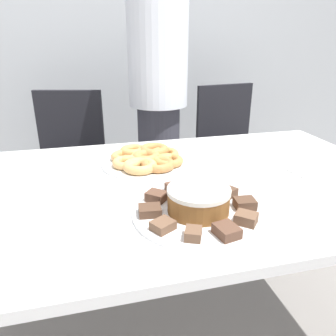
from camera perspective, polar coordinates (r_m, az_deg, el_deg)
wall_back at (r=2.55m, az=-8.28°, el=23.81°), size 8.00×0.05×2.60m
table at (r=1.14m, az=2.19°, el=-6.28°), size 1.56×0.94×0.75m
person_standing at (r=1.80m, az=-1.70°, el=13.28°), size 0.31×0.31×1.75m
office_chair_left at (r=2.02m, az=-16.93°, el=-1.26°), size 0.53×0.53×0.92m
office_chair_right at (r=2.21m, az=11.18°, el=1.32°), size 0.49×0.49×0.92m
plate_cake at (r=0.91m, az=5.25°, el=-7.74°), size 0.36×0.36×0.01m
plate_donuts at (r=1.25m, az=-3.77°, el=0.92°), size 0.34×0.34×0.01m
frosted_cake at (r=0.89m, az=5.33°, el=-5.53°), size 0.17×0.17×0.07m
lamington_0 at (r=0.95m, az=-2.07°, el=-4.94°), size 0.07×0.07×0.03m
lamington_1 at (r=0.88m, az=-3.17°, el=-7.40°), size 0.06×0.06×0.02m
lamington_2 at (r=0.82m, az=-0.90°, el=-9.95°), size 0.07×0.07×0.02m
lamington_3 at (r=0.79m, az=4.41°, el=-11.34°), size 0.05×0.06×0.02m
lamington_4 at (r=0.81m, az=10.19°, el=-10.72°), size 0.06×0.07×0.03m
lamington_5 at (r=0.86m, az=13.44°, el=-8.52°), size 0.07×0.07×0.03m
lamington_6 at (r=0.94m, az=13.22°, el=-6.03°), size 0.06×0.05×0.03m
lamington_7 at (r=0.99m, az=10.30°, el=-4.17°), size 0.07×0.06×0.02m
lamington_8 at (r=1.02m, az=5.95°, el=-3.24°), size 0.07×0.07×0.02m
lamington_9 at (r=1.00m, az=1.40°, el=-3.54°), size 0.06×0.07×0.02m
donut_0 at (r=1.24m, az=-3.79°, el=1.89°), size 0.11×0.11×0.04m
donut_1 at (r=1.16m, az=-4.91°, el=0.35°), size 0.12×0.12×0.03m
donut_2 at (r=1.18m, az=-1.73°, el=0.63°), size 0.12×0.12×0.03m
donut_3 at (r=1.22m, az=0.01°, el=1.30°), size 0.11×0.11×0.03m
donut_4 at (r=1.29m, az=-0.68°, el=2.48°), size 0.12×0.12×0.03m
donut_5 at (r=1.31m, az=-2.46°, el=3.08°), size 0.12×0.12×0.04m
donut_6 at (r=1.32m, az=-6.11°, el=3.01°), size 0.10×0.10×0.03m
donut_7 at (r=1.27m, az=-7.54°, el=2.05°), size 0.11×0.11×0.03m
donut_8 at (r=1.20m, az=-7.25°, el=0.94°), size 0.10×0.10×0.03m
napkin at (r=1.28m, az=23.28°, el=-0.58°), size 0.14×0.12×0.01m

